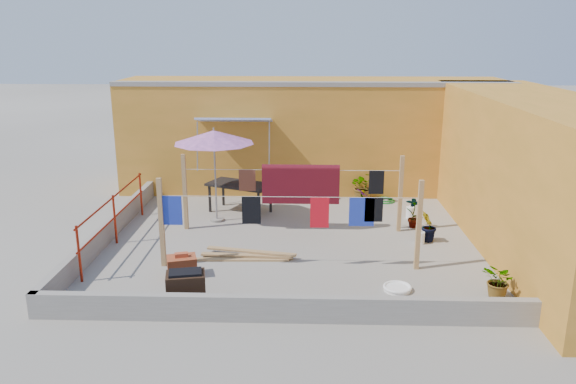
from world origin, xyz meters
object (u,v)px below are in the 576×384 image
object	(u,v)px
white_basin	(397,288)
plant_back_a	(364,186)
brazier	(186,288)
water_jug_b	(410,213)
green_hose	(385,200)
patio_umbrella	(214,137)
outdoor_table	(240,186)
brick_stack	(182,266)
water_jug_a	(420,238)

from	to	relation	value
white_basin	plant_back_a	world-z (taller)	plant_back_a
white_basin	brazier	bearing A→B (deg)	-170.62
water_jug_b	green_hose	world-z (taller)	water_jug_b
patio_umbrella	water_jug_b	size ratio (longest dim) A/B	6.94
outdoor_table	plant_back_a	bearing A→B (deg)	17.94
green_hose	white_basin	bearing A→B (deg)	-95.46
brazier	plant_back_a	xyz separation A→B (m)	(3.63, 6.20, 0.14)
green_hose	plant_back_a	world-z (taller)	plant_back_a
brick_stack	green_hose	distance (m)	6.83
water_jug_b	plant_back_a	xyz separation A→B (m)	(-1.02, 1.44, 0.28)
water_jug_a	green_hose	bearing A→B (deg)	95.88
water_jug_b	plant_back_a	bearing A→B (deg)	125.40
patio_umbrella	green_hose	bearing A→B (deg)	22.29
brazier	green_hose	distance (m)	7.51
brick_stack	plant_back_a	xyz separation A→B (m)	(3.94, 5.10, 0.22)
outdoor_table	white_basin	size ratio (longest dim) A/B	3.52
brazier	brick_stack	bearing A→B (deg)	105.78
brick_stack	white_basin	distance (m)	4.04
plant_back_a	patio_umbrella	bearing A→B (deg)	-154.59
patio_umbrella	plant_back_a	distance (m)	4.51
brazier	water_jug_b	distance (m)	6.65
white_basin	brick_stack	bearing A→B (deg)	173.02
patio_umbrella	water_jug_a	bearing A→B (deg)	-16.62
patio_umbrella	outdoor_table	size ratio (longest dim) A/B	1.27
outdoor_table	water_jug_b	distance (m)	4.36
brick_stack	brazier	distance (m)	1.15
patio_umbrella	water_jug_a	distance (m)	5.30
brazier	plant_back_a	bearing A→B (deg)	59.67
brazier	water_jug_a	xyz separation A→B (m)	(4.56, 2.99, -0.15)
white_basin	water_jug_a	distance (m)	2.53
brick_stack	water_jug_a	world-z (taller)	brick_stack
brick_stack	plant_back_a	world-z (taller)	plant_back_a
brazier	green_hose	world-z (taller)	brazier
brick_stack	white_basin	size ratio (longest dim) A/B	1.22
outdoor_table	brazier	bearing A→B (deg)	-93.81
outdoor_table	green_hose	world-z (taller)	outdoor_table
patio_umbrella	outdoor_table	bearing A→B (deg)	55.69
brick_stack	plant_back_a	distance (m)	6.45
outdoor_table	white_basin	bearing A→B (deg)	-53.47
brazier	plant_back_a	distance (m)	7.18
patio_umbrella	green_hose	xyz separation A→B (m)	(4.39, 1.80, -2.05)
plant_back_a	brazier	bearing A→B (deg)	-120.33
white_basin	patio_umbrella	bearing A→B (deg)	135.49
brick_stack	patio_umbrella	bearing A→B (deg)	87.39
water_jug_a	water_jug_b	bearing A→B (deg)	87.02
patio_umbrella	water_jug_a	world-z (taller)	patio_umbrella
brick_stack	water_jug_a	distance (m)	5.22
brick_stack	water_jug_a	bearing A→B (deg)	21.22
outdoor_table	green_hose	size ratio (longest dim) A/B	3.44
outdoor_table	water_jug_b	xyz separation A→B (m)	(4.31, -0.38, -0.54)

